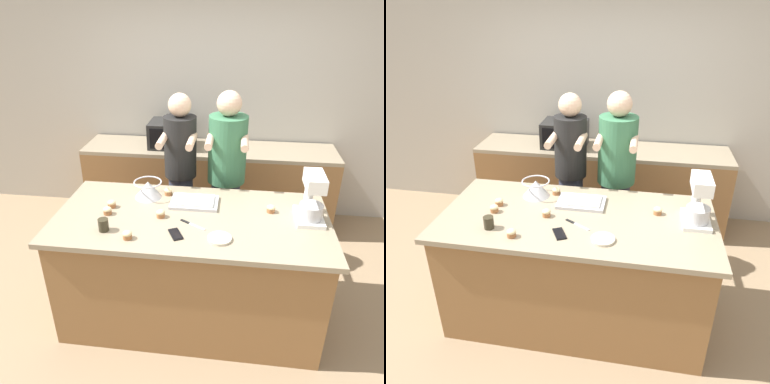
# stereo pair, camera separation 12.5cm
# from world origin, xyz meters

# --- Properties ---
(ground_plane) EXTENTS (16.00, 16.00, 0.00)m
(ground_plane) POSITION_xyz_m (0.00, 0.00, 0.00)
(ground_plane) COLOR #937A5B
(back_wall) EXTENTS (10.00, 0.06, 2.70)m
(back_wall) POSITION_xyz_m (0.00, 1.89, 1.35)
(back_wall) COLOR #B2ADA3
(back_wall) RESTS_ON ground_plane
(island_counter) EXTENTS (2.06, 1.00, 0.95)m
(island_counter) POSITION_xyz_m (0.00, 0.00, 0.48)
(island_counter) COLOR olive
(island_counter) RESTS_ON ground_plane
(back_counter) EXTENTS (2.80, 0.60, 0.94)m
(back_counter) POSITION_xyz_m (0.00, 1.54, 0.47)
(back_counter) COLOR olive
(back_counter) RESTS_ON ground_plane
(person_left) EXTENTS (0.32, 0.49, 1.70)m
(person_left) POSITION_xyz_m (-0.20, 0.78, 0.91)
(person_left) COLOR #33384C
(person_left) RESTS_ON ground_plane
(person_right) EXTENTS (0.36, 0.51, 1.73)m
(person_right) POSITION_xyz_m (0.23, 0.78, 0.91)
(person_right) COLOR #33384C
(person_right) RESTS_ON ground_plane
(stand_mixer) EXTENTS (0.20, 0.30, 0.37)m
(stand_mixer) POSITION_xyz_m (0.87, 0.07, 1.11)
(stand_mixer) COLOR white
(stand_mixer) RESTS_ON island_counter
(mixing_bowl) EXTENTS (0.23, 0.23, 0.14)m
(mixing_bowl) POSITION_xyz_m (-0.39, 0.27, 1.02)
(mixing_bowl) COLOR #BCBCC1
(mixing_bowl) RESTS_ON island_counter
(baking_tray) EXTENTS (0.38, 0.25, 0.04)m
(baking_tray) POSITION_xyz_m (-0.00, 0.20, 0.97)
(baking_tray) COLOR #BCBCC1
(baking_tray) RESTS_ON island_counter
(microwave_oven) EXTENTS (0.49, 0.38, 0.28)m
(microwave_oven) POSITION_xyz_m (-0.42, 1.54, 1.08)
(microwave_oven) COLOR black
(microwave_oven) RESTS_ON back_counter
(cell_phone) EXTENTS (0.13, 0.16, 0.01)m
(cell_phone) POSITION_xyz_m (-0.07, -0.26, 0.95)
(cell_phone) COLOR black
(cell_phone) RESTS_ON island_counter
(drinking_glass) EXTENTS (0.07, 0.07, 0.09)m
(drinking_glass) POSITION_xyz_m (-0.58, -0.27, 0.99)
(drinking_glass) COLOR #332D1E
(drinking_glass) RESTS_ON island_counter
(small_plate) EXTENTS (0.16, 0.16, 0.02)m
(small_plate) POSITION_xyz_m (0.23, -0.28, 0.96)
(small_plate) COLOR beige
(small_plate) RESTS_ON island_counter
(knife) EXTENTS (0.20, 0.13, 0.01)m
(knife) POSITION_xyz_m (0.01, -0.11, 0.95)
(knife) COLOR #BCBCC1
(knife) RESTS_ON island_counter
(cupcake_0) EXTENTS (0.06, 0.06, 0.06)m
(cupcake_0) POSITION_xyz_m (0.60, 0.14, 0.98)
(cupcake_0) COLOR #9E6038
(cupcake_0) RESTS_ON island_counter
(cupcake_1) EXTENTS (0.06, 0.06, 0.06)m
(cupcake_1) POSITION_xyz_m (-0.63, -0.05, 0.98)
(cupcake_1) COLOR #9E6038
(cupcake_1) RESTS_ON island_counter
(cupcake_2) EXTENTS (0.06, 0.06, 0.06)m
(cupcake_2) POSITION_xyz_m (-0.39, -0.35, 0.98)
(cupcake_2) COLOR #9E6038
(cupcake_2) RESTS_ON island_counter
(cupcake_3) EXTENTS (0.06, 0.06, 0.06)m
(cupcake_3) POSITION_xyz_m (-0.24, 0.33, 0.98)
(cupcake_3) COLOR #9E6038
(cupcake_3) RESTS_ON island_counter
(cupcake_4) EXTENTS (0.06, 0.06, 0.06)m
(cupcake_4) POSITION_xyz_m (-0.22, -0.04, 0.98)
(cupcake_4) COLOR #9E6038
(cupcake_4) RESTS_ON island_counter
(cupcake_5) EXTENTS (0.06, 0.06, 0.06)m
(cupcake_5) POSITION_xyz_m (-0.64, 0.06, 0.98)
(cupcake_5) COLOR #9E6038
(cupcake_5) RESTS_ON island_counter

